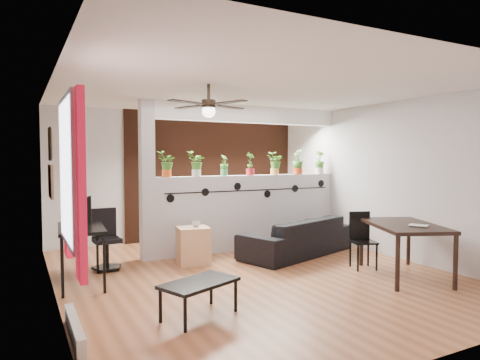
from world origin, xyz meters
The scene contains 28 objects.
room_shell centered at (0.00, 0.00, 1.30)m, with size 6.30×7.10×2.90m.
partition_wall centered at (0.80, 1.50, 0.68)m, with size 3.60×0.18×1.35m, color #BCBCC1.
ceiling_header centered at (0.80, 1.50, 2.45)m, with size 3.60×0.18×0.30m, color white.
pier_column centered at (-1.11, 1.50, 1.30)m, with size 0.22×0.20×2.60m, color #BCBCC1.
brick_panel centered at (0.80, 2.97, 1.30)m, with size 3.90×0.05×2.60m, color brown.
vine_decal centered at (0.80, 1.40, 1.08)m, with size 3.31×0.01×0.30m.
window_assembly centered at (-2.56, -1.20, 1.51)m, with size 0.09×1.30×1.55m.
baseboard_heater centered at (-2.54, -1.20, 0.09)m, with size 0.08×1.00×0.18m, color silver.
corkboard centered at (-2.58, 0.95, 1.35)m, with size 0.03×0.60×0.45m, color #8A6242.
framed_art centered at (-2.58, 0.90, 1.85)m, with size 0.03×0.34×0.44m.
ceiling_fan centered at (-0.80, -0.30, 2.31)m, with size 1.19×1.19×0.43m.
potted_plant_0 centered at (-0.78, 1.50, 1.58)m, with size 0.26×0.24×0.43m.
potted_plant_1 centered at (-0.25, 1.50, 1.58)m, with size 0.28×0.25×0.43m.
potted_plant_2 centered at (0.27, 1.50, 1.55)m, with size 0.23×0.22×0.37m.
potted_plant_3 centered at (0.80, 1.50, 1.57)m, with size 0.23×0.26×0.42m.
potted_plant_4 centered at (1.33, 1.50, 1.58)m, with size 0.28×0.27×0.43m.
potted_plant_5 centered at (1.85, 1.50, 1.60)m, with size 0.21×0.26×0.48m.
potted_plant_6 centered at (2.38, 1.50, 1.59)m, with size 0.27×0.23×0.46m.
sofa centered at (1.26, 0.68, 0.30)m, with size 2.06×0.81×0.60m, color black.
cube_shelf centered at (-0.55, 0.90, 0.29)m, with size 0.48×0.42×0.58m, color tan.
cup centered at (-0.50, 0.90, 0.63)m, with size 0.12×0.12×0.10m, color gray.
computer_desk centered at (-2.25, 0.56, 0.70)m, with size 0.64×1.10×0.77m.
monitor centered at (-2.25, 0.71, 0.87)m, with size 0.06×0.35×0.20m, color black.
office_chair centered at (-1.82, 1.21, 0.39)m, with size 0.46×0.46×0.89m.
dining_table centered at (1.81, -1.13, 0.67)m, with size 1.31×1.59×0.75m.
book centered at (1.71, -1.43, 0.76)m, with size 0.18×0.24×0.02m, color gray.
folding_chair centered at (1.63, -0.48, 0.50)m, with size 0.44×0.44×0.85m.
coffee_table centered at (-1.31, -1.22, 0.34)m, with size 0.92×0.72×0.38m.
Camera 1 is at (-2.98, -5.32, 1.67)m, focal length 32.00 mm.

